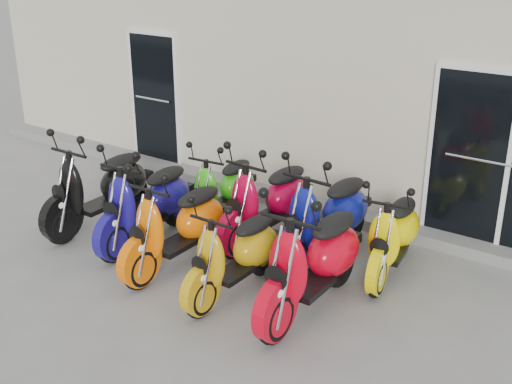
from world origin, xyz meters
TOP-DOWN VIEW (x-y plane):
  - ground at (0.00, 0.00)m, footprint 80.00×80.00m
  - building at (0.00, 5.20)m, footprint 14.00×6.00m
  - front_step at (0.00, 2.02)m, footprint 14.00×0.40m
  - door_left at (-3.20, 2.17)m, footprint 1.07×0.08m
  - door_right at (2.60, 2.17)m, footprint 2.02×0.08m
  - scooter_front_black at (-2.10, -0.11)m, footprint 0.76×1.99m
  - scooter_front_blue at (-1.22, -0.11)m, footprint 0.88×1.98m
  - scooter_front_orange_a at (-0.44, -0.39)m, footprint 0.71×1.90m
  - scooter_front_orange_b at (0.50, -0.50)m, footprint 0.63×1.72m
  - scooter_front_red at (1.38, -0.32)m, footprint 0.77×2.05m
  - scooter_back_green at (-0.82, 0.95)m, footprint 0.79×1.75m
  - scooter_back_red at (0.01, 0.84)m, footprint 0.79×1.95m
  - scooter_back_blue at (0.90, 0.81)m, footprint 0.84×2.02m
  - scooter_back_yellow at (1.72, 0.94)m, footprint 0.89×1.80m

SIDE VIEW (x-z plane):
  - ground at x=0.00m, z-range 0.00..0.00m
  - front_step at x=0.00m, z-range 0.00..0.15m
  - scooter_back_green at x=-0.82m, z-range 0.00..1.25m
  - scooter_front_orange_b at x=0.50m, z-range 0.00..1.27m
  - scooter_back_yellow at x=1.72m, z-range 0.00..1.27m
  - scooter_front_orange_a at x=-0.44m, z-range 0.00..1.39m
  - scooter_back_red at x=0.01m, z-range 0.00..1.42m
  - scooter_front_blue at x=-1.22m, z-range 0.00..1.42m
  - scooter_front_black at x=-2.10m, z-range 0.00..1.46m
  - scooter_back_blue at x=0.90m, z-range 0.00..1.47m
  - scooter_front_red at x=1.38m, z-range 0.00..1.51m
  - door_left at x=-3.20m, z-range 0.15..2.37m
  - door_right at x=2.60m, z-range 0.15..2.37m
  - building at x=0.00m, z-range 0.00..3.20m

